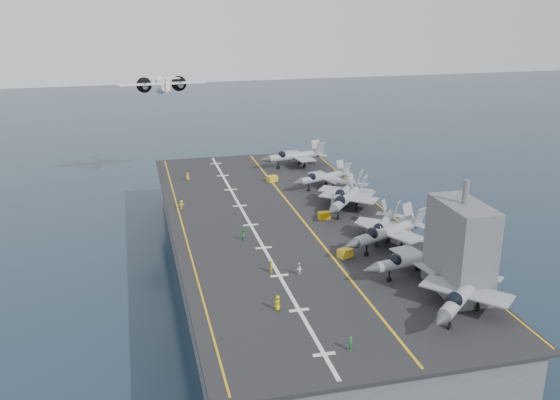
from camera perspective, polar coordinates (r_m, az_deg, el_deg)
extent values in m
plane|color=#142135|center=(108.76, 0.51, -7.16)|extent=(500.00, 500.00, 0.00)
cube|color=#56595E|center=(106.69, 0.52, -4.74)|extent=(36.00, 90.00, 10.00)
cube|color=black|center=(104.75, 0.52, -2.13)|extent=(38.00, 92.00, 0.40)
cube|color=gold|center=(105.41, 2.11, -1.88)|extent=(0.35, 90.00, 0.02)
cube|color=silver|center=(103.44, -2.70, -2.29)|extent=(0.50, 90.00, 0.02)
cube|color=gold|center=(102.06, -8.77, -2.79)|extent=(0.25, 90.00, 0.02)
cube|color=gold|center=(110.46, 9.86, -1.18)|extent=(0.25, 90.00, 0.02)
imported|color=#D2B606|center=(76.41, -0.22, -9.39)|extent=(1.35, 1.38, 1.93)
imported|color=gold|center=(85.98, -0.78, -6.11)|extent=(1.15, 1.29, 1.79)
imported|color=green|center=(97.21, -3.36, -3.18)|extent=(0.92, 1.15, 1.69)
imported|color=yellow|center=(111.98, -9.00, -0.43)|extent=(0.98, 0.66, 1.62)
imported|color=yellow|center=(128.98, -8.43, 2.14)|extent=(1.16, 1.09, 1.61)
imported|color=#1D842A|center=(69.11, 6.49, -12.91)|extent=(0.88, 1.12, 1.65)
imported|color=white|center=(85.41, 1.73, -6.30)|extent=(1.28, 1.19, 1.78)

